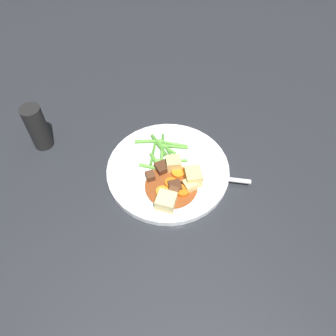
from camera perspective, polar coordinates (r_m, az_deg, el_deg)
The scene contains 30 objects.
ground_plane at distance 0.80m, azimuth 0.00°, elevation -0.64°, with size 3.00×3.00×0.00m, color #26282D.
dinner_plate at distance 0.79m, azimuth 0.00°, elevation -0.32°, with size 0.29×0.29×0.01m, color white.
stew_sauce at distance 0.75m, azimuth 0.56°, elevation -3.03°, with size 0.12×0.12×0.00m, color brown.
carrot_slice_0 at distance 0.74m, azimuth -0.97°, elevation -4.15°, with size 0.03×0.03×0.01m, color orange.
carrot_slice_1 at distance 0.77m, azimuth 1.75°, elevation -0.76°, with size 0.03×0.03×0.01m, color orange.
carrot_slice_2 at distance 0.74m, azimuth 2.31°, elevation -4.01°, with size 0.03×0.03×0.01m, color orange.
carrot_slice_3 at distance 0.75m, azimuth 0.48°, elevation -2.57°, with size 0.03×0.03×0.01m, color orange.
potato_chunk_0 at distance 0.72m, azimuth -0.33°, elevation -5.62°, with size 0.04×0.04×0.03m, color #EAD68C.
potato_chunk_1 at distance 0.77m, azimuth 0.95°, elevation 0.71°, with size 0.03×0.03×0.03m, color #E5CC7A.
potato_chunk_2 at distance 0.75m, azimuth 4.27°, elevation -1.46°, with size 0.04×0.04×0.03m, color #E5CC7A.
potato_chunk_3 at distance 0.75m, azimuth 3.70°, elevation -2.91°, with size 0.03×0.03×0.02m, color #E5CC7A.
meat_chunk_0 at distance 0.73m, azimuth 0.81°, elevation -4.38°, with size 0.03×0.02×0.02m, color brown.
meat_chunk_1 at distance 0.76m, azimuth -3.01°, elevation -1.40°, with size 0.02×0.02×0.02m, color #56331E.
meat_chunk_2 at distance 0.77m, azimuth -1.11°, elevation 0.07°, with size 0.03×0.03×0.02m, color #4C2B19.
meat_chunk_3 at distance 0.74m, azimuth 1.18°, elevation -3.19°, with size 0.03×0.03×0.02m, color #4C2B19.
green_bean_0 at distance 0.82m, azimuth -0.59°, elevation 3.66°, with size 0.01×0.01×0.07m, color #66AD42.
green_bean_1 at distance 0.82m, azimuth 0.91°, elevation 3.68°, with size 0.01×0.01×0.07m, color #599E38.
green_bean_2 at distance 0.81m, azimuth 0.06°, elevation 2.91°, with size 0.01×0.01×0.07m, color #4C8E33.
green_bean_3 at distance 0.79m, azimuth -1.08°, elevation 1.32°, with size 0.01×0.01×0.08m, color #66AD42.
green_bean_4 at distance 0.83m, azimuth -3.20°, elevation 4.52°, with size 0.01×0.01×0.07m, color #599E38.
green_bean_5 at distance 0.79m, azimuth -2.00°, elevation 0.94°, with size 0.01×0.01×0.06m, color #599E38.
green_bean_6 at distance 0.81m, azimuth -2.50°, elevation 2.69°, with size 0.01×0.01×0.08m, color #4C8E33.
green_bean_7 at distance 0.79m, azimuth 1.20°, elevation 1.27°, with size 0.01×0.01×0.06m, color #4C8E33.
green_bean_8 at distance 0.82m, azimuth -0.88°, elevation 3.85°, with size 0.01×0.01×0.07m, color #4C8E33.
green_bean_9 at distance 0.78m, azimuth -2.62°, elevation 0.10°, with size 0.01×0.01×0.06m, color #66AD42.
green_bean_10 at distance 0.82m, azimuth -1.54°, elevation 3.89°, with size 0.01×0.01×0.07m, color #4C8E33.
green_bean_11 at distance 0.79m, azimuth 0.01°, elevation 1.13°, with size 0.01×0.01×0.06m, color #66AD42.
green_bean_12 at distance 0.83m, azimuth 0.65°, elevation 4.14°, with size 0.01×0.01×0.07m, color #66AD42.
fork at distance 0.77m, azimuth 7.00°, elevation -1.52°, with size 0.11×0.16×0.00m.
pepper_mill at distance 0.86m, azimuth -21.16°, elevation 6.40°, with size 0.05×0.05×0.12m, color black.
Camera 1 is at (0.43, -0.20, 0.64)m, focal length 36.17 mm.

